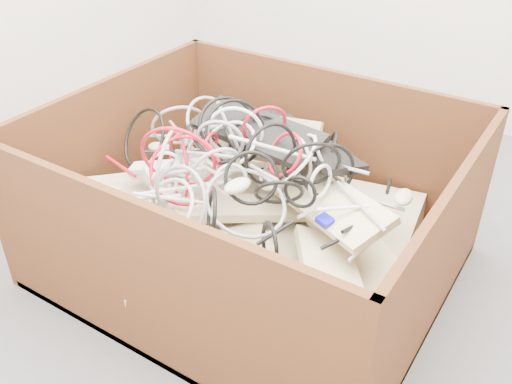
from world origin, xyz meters
The scene contains 8 objects.
ground centered at (0.00, 0.00, 0.00)m, with size 3.00×3.00×0.00m, color #535355.
cardboard_box centered at (-0.08, -0.05, 0.14)m, with size 1.28×1.06×0.59m.
keyboard_pile centered at (-0.05, -0.03, 0.29)m, with size 1.20×0.95×0.39m.
mice_scatter centered at (-0.06, -0.10, 0.35)m, with size 0.97×0.55×0.20m.
power_strip_left centered at (-0.34, -0.15, 0.36)m, with size 0.29×0.05×0.04m, color silver.
power_strip_right centered at (-0.29, -0.22, 0.32)m, with size 0.26×0.05×0.04m, color silver.
vga_plug centered at (0.24, -0.12, 0.35)m, with size 0.04×0.04×0.02m, color #0D0CBE.
cable_tangle centered at (-0.14, -0.06, 0.42)m, with size 1.10×0.84×0.44m.
Camera 1 is at (0.81, -1.38, 1.33)m, focal length 40.13 mm.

